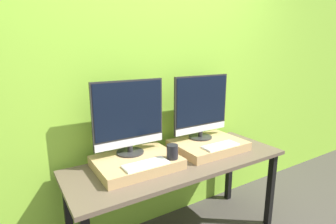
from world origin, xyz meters
name	(u,v)px	position (x,y,z in m)	size (l,w,h in m)	color
wall_back	(155,80)	(0.00, 0.70, 1.30)	(8.00, 0.04, 2.60)	#8CC638
workbench	(180,169)	(0.00, 0.31, 0.64)	(1.73, 0.63, 0.72)	brown
wooden_riser_left	(137,162)	(-0.34, 0.38, 0.75)	(0.59, 0.44, 0.07)	tan
monitor_left	(129,117)	(-0.34, 0.48, 1.07)	(0.55, 0.21, 0.55)	#282828
keyboard_left	(146,164)	(-0.34, 0.23, 0.80)	(0.31, 0.12, 0.01)	silver
mug	(172,152)	(-0.12, 0.23, 0.84)	(0.08, 0.08, 0.10)	black
wooden_riser_right	(208,145)	(0.34, 0.38, 0.75)	(0.59, 0.44, 0.07)	tan
monitor_right	(201,106)	(0.34, 0.48, 1.07)	(0.55, 0.21, 0.55)	#282828
keyboard_right	(220,146)	(0.34, 0.23, 0.80)	(0.31, 0.12, 0.01)	silver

